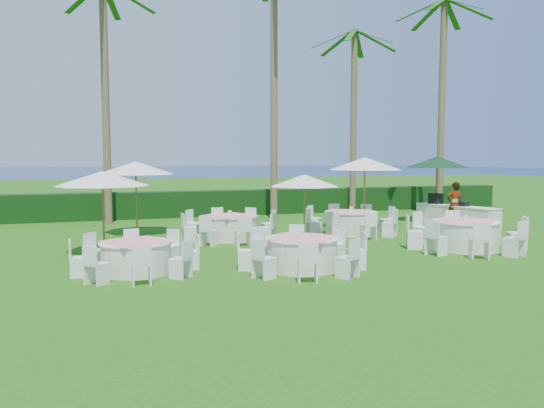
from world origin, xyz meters
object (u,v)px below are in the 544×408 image
at_px(umbrella_a, 102,179).
at_px(staff_person, 454,204).
at_px(umbrella_b, 304,181).
at_px(buffet_table, 456,215).
at_px(banquet_table_e, 230,227).
at_px(umbrella_d, 365,164).
at_px(umbrella_green, 437,162).
at_px(umbrella_c, 136,168).
at_px(banquet_table_b, 302,253).
at_px(banquet_table_a, 136,256).
at_px(banquet_table_c, 465,234).
at_px(banquet_table_f, 351,222).

height_order(umbrella_a, staff_person, umbrella_a).
relative_size(umbrella_b, buffet_table, 0.62).
height_order(banquet_table_e, umbrella_d, umbrella_d).
xyz_separation_m(umbrella_b, umbrella_green, (7.42, 3.27, 0.55)).
distance_m(umbrella_b, umbrella_c, 6.14).
distance_m(banquet_table_b, banquet_table_e, 5.29).
height_order(umbrella_green, staff_person, umbrella_green).
relative_size(umbrella_d, buffet_table, 0.78).
xyz_separation_m(umbrella_b, umbrella_d, (3.42, 2.27, 0.51)).
distance_m(banquet_table_a, umbrella_d, 10.52).
distance_m(banquet_table_c, staff_person, 5.58).
bearing_deg(staff_person, umbrella_d, 4.27).
xyz_separation_m(banquet_table_b, banquet_table_e, (-0.50, 5.26, 0.01)).
bearing_deg(banquet_table_b, banquet_table_f, 51.98).
bearing_deg(staff_person, banquet_table_a, 29.78).
bearing_deg(umbrella_b, banquet_table_e, 144.14).
relative_size(banquet_table_e, buffet_table, 0.89).
bearing_deg(umbrella_c, buffet_table, -6.76).
xyz_separation_m(banquet_table_a, umbrella_c, (0.52, 6.36, 2.01)).
bearing_deg(umbrella_green, banquet_table_e, -169.55).
bearing_deg(umbrella_c, staff_person, -7.48).
relative_size(banquet_table_f, umbrella_a, 1.28).
bearing_deg(staff_person, banquet_table_b, 41.93).
relative_size(banquet_table_a, banquet_table_c, 0.88).
height_order(banquet_table_b, staff_person, staff_person).
bearing_deg(umbrella_d, banquet_table_c, -81.51).
xyz_separation_m(banquet_table_c, umbrella_c, (-9.16, 6.20, 1.94)).
relative_size(umbrella_c, buffet_table, 0.74).
xyz_separation_m(banquet_table_e, umbrella_c, (-2.91, 2.02, 1.97)).
bearing_deg(buffet_table, umbrella_green, 93.09).
bearing_deg(banquet_table_c, umbrella_green, 61.23).
relative_size(banquet_table_c, buffet_table, 0.94).
xyz_separation_m(umbrella_d, staff_person, (3.89, -0.35, -1.64)).
distance_m(banquet_table_c, umbrella_green, 7.10).
xyz_separation_m(banquet_table_f, umbrella_b, (-2.38, -1.34, 1.59)).
relative_size(umbrella_a, buffet_table, 0.71).
bearing_deg(banquet_table_a, umbrella_b, 27.12).
height_order(umbrella_b, umbrella_d, umbrella_d).
height_order(banquet_table_f, staff_person, staff_person).
relative_size(banquet_table_b, umbrella_c, 1.16).
height_order(banquet_table_a, umbrella_a, umbrella_a).
bearing_deg(banquet_table_a, umbrella_d, 29.70).
bearing_deg(buffet_table, banquet_table_f, -172.02).
distance_m(umbrella_c, staff_person, 12.51).
relative_size(banquet_table_a, staff_person, 1.67).
height_order(umbrella_d, umbrella_green, umbrella_green).
distance_m(banquet_table_f, buffet_table, 5.16).
height_order(banquet_table_e, banquet_table_f, banquet_table_f).
distance_m(banquet_table_b, banquet_table_f, 6.45).
distance_m(banquet_table_e, umbrella_d, 5.96).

